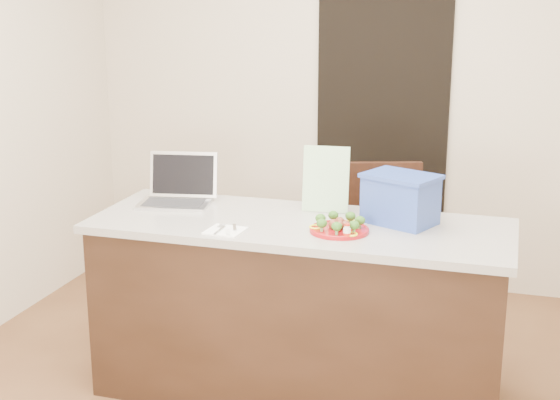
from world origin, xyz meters
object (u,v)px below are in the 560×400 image
(island, at_px, (299,309))
(napkin, at_px, (225,231))
(yogurt_bottle, at_px, (347,233))
(laptop, at_px, (179,190))
(plate, at_px, (339,230))
(chair, at_px, (376,243))
(blue_box, at_px, (400,199))

(island, relative_size, napkin, 12.24)
(yogurt_bottle, bearing_deg, laptop, 159.46)
(plate, distance_m, yogurt_bottle, 0.12)
(yogurt_bottle, bearing_deg, chair, 91.52)
(laptop, bearing_deg, napkin, -54.79)
(island, bearing_deg, napkin, -139.81)
(plate, xyz_separation_m, chair, (0.03, 0.86, -0.33))
(plate, height_order, blue_box, blue_box)
(plate, bearing_deg, blue_box, 42.23)
(yogurt_bottle, distance_m, laptop, 1.07)
(plate, xyz_separation_m, napkin, (-0.52, -0.15, -0.01))
(island, xyz_separation_m, yogurt_bottle, (0.28, -0.21, 0.49))
(laptop, bearing_deg, yogurt_bottle, -30.73)
(blue_box, xyz_separation_m, chair, (-0.22, 0.64, -0.44))
(napkin, bearing_deg, plate, 16.04)
(blue_box, height_order, chair, blue_box)
(napkin, height_order, yogurt_bottle, yogurt_bottle)
(island, relative_size, plate, 7.33)
(yogurt_bottle, bearing_deg, napkin, -175.79)
(laptop, height_order, blue_box, laptop)
(plate, xyz_separation_m, laptop, (-0.94, 0.27, 0.06))
(chair, bearing_deg, yogurt_bottle, -106.70)
(laptop, distance_m, chair, 1.20)
(napkin, bearing_deg, chair, 61.44)
(laptop, bearing_deg, plate, -26.11)
(napkin, xyz_separation_m, blue_box, (0.77, 0.38, 0.12))
(yogurt_bottle, xyz_separation_m, blue_box, (0.19, 0.33, 0.09))
(island, height_order, napkin, napkin)
(laptop, bearing_deg, island, -23.32)
(napkin, relative_size, chair, 0.16)
(island, xyz_separation_m, napkin, (-0.29, -0.25, 0.46))
(napkin, bearing_deg, island, 40.19)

